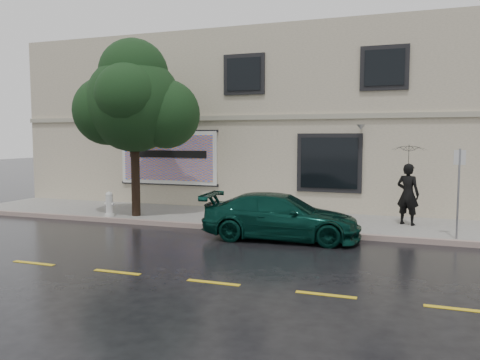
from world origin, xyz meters
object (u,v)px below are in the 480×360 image
(pedestrian, at_px, (408,194))
(street_tree, at_px, (134,105))
(car, at_px, (281,216))
(fire_hydrant, at_px, (109,204))

(pedestrian, distance_m, street_tree, 9.41)
(car, xyz_separation_m, fire_hydrant, (-6.31, 0.96, -0.08))
(car, distance_m, fire_hydrant, 6.38)
(car, bearing_deg, street_tree, 72.46)
(street_tree, xyz_separation_m, fire_hydrant, (-0.81, -0.40, -3.41))
(car, bearing_deg, pedestrian, -55.88)
(car, bearing_deg, fire_hydrant, 77.70)
(street_tree, bearing_deg, pedestrian, 8.06)
(fire_hydrant, bearing_deg, street_tree, 37.37)
(pedestrian, bearing_deg, street_tree, 31.26)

